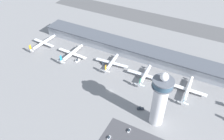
# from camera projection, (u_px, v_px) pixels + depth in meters

# --- Properties ---
(ground_plane) EXTENTS (1000.00, 1000.00, 0.00)m
(ground_plane) POSITION_uv_depth(u_px,v_px,m) (111.00, 91.00, 224.65)
(ground_plane) COLOR gray
(terminal_building) EXTENTS (262.68, 25.00, 13.81)m
(terminal_building) POSITION_uv_depth(u_px,v_px,m) (138.00, 51.00, 267.83)
(terminal_building) COLOR #A3A8B2
(terminal_building) RESTS_ON ground
(runway_strip) EXTENTS (394.02, 44.00, 0.01)m
(runway_strip) POSITION_uv_depth(u_px,v_px,m) (163.00, 22.00, 343.39)
(runway_strip) COLOR #515154
(runway_strip) RESTS_ON ground
(control_tower) EXTENTS (17.01, 17.01, 56.28)m
(control_tower) POSITION_uv_depth(u_px,v_px,m) (160.00, 100.00, 178.21)
(control_tower) COLOR silver
(control_tower) RESTS_ON ground
(airplane_gate_alpha) EXTENTS (34.36, 44.07, 11.69)m
(airplane_gate_alpha) POSITION_uv_depth(u_px,v_px,m) (43.00, 43.00, 288.43)
(airplane_gate_alpha) COLOR silver
(airplane_gate_alpha) RESTS_ON ground
(airplane_gate_bravo) EXTENTS (41.54, 41.50, 12.61)m
(airplane_gate_bravo) POSITION_uv_depth(u_px,v_px,m) (72.00, 53.00, 269.83)
(airplane_gate_bravo) COLOR white
(airplane_gate_bravo) RESTS_ON ground
(airplane_gate_charlie) EXTENTS (40.57, 34.97, 11.94)m
(airplane_gate_charlie) POSITION_uv_depth(u_px,v_px,m) (112.00, 63.00, 255.14)
(airplane_gate_charlie) COLOR silver
(airplane_gate_charlie) RESTS_ON ground
(airplane_gate_delta) EXTENTS (39.97, 35.73, 12.90)m
(airplane_gate_delta) POSITION_uv_depth(u_px,v_px,m) (145.00, 75.00, 237.41)
(airplane_gate_delta) COLOR silver
(airplane_gate_delta) RESTS_ON ground
(airplane_gate_echo) EXTENTS (38.55, 41.82, 11.86)m
(airplane_gate_echo) POSITION_uv_depth(u_px,v_px,m) (188.00, 90.00, 221.25)
(airplane_gate_echo) COLOR white
(airplane_gate_echo) RESTS_ON ground
(service_truck_catering) EXTENTS (3.45, 7.54, 2.51)m
(service_truck_catering) POSITION_uv_depth(u_px,v_px,m) (77.00, 61.00, 263.75)
(service_truck_catering) COLOR black
(service_truck_catering) RESTS_ON ground
(service_truck_fuel) EXTENTS (6.71, 5.19, 3.01)m
(service_truck_fuel) POSITION_uv_depth(u_px,v_px,m) (140.00, 109.00, 205.72)
(service_truck_fuel) COLOR black
(service_truck_fuel) RESTS_ON ground
(service_truck_baggage) EXTENTS (7.29, 7.24, 2.57)m
(service_truck_baggage) POSITION_uv_depth(u_px,v_px,m) (102.00, 63.00, 260.05)
(service_truck_baggage) COLOR black
(service_truck_baggage) RESTS_ON ground
(service_truck_water) EXTENTS (4.28, 8.66, 3.19)m
(service_truck_water) POSITION_uv_depth(u_px,v_px,m) (158.00, 80.00, 236.55)
(service_truck_water) COLOR black
(service_truck_water) RESTS_ON ground
(car_yellow_taxi) EXTENTS (2.00, 4.44, 1.39)m
(car_yellow_taxi) POSITION_uv_depth(u_px,v_px,m) (109.00, 138.00, 182.08)
(car_yellow_taxi) COLOR black
(car_yellow_taxi) RESTS_ON ground
(car_silver_sedan) EXTENTS (2.00, 4.60, 1.50)m
(car_silver_sedan) POSITION_uv_depth(u_px,v_px,m) (129.00, 131.00, 187.42)
(car_silver_sedan) COLOR black
(car_silver_sedan) RESTS_ON ground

